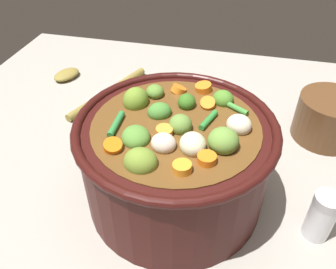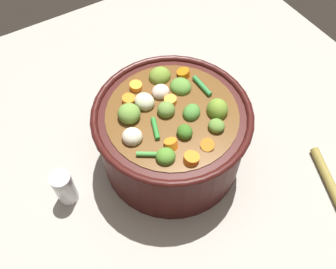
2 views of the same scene
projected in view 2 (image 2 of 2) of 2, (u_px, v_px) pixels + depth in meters
ground_plane at (172, 156)px, 0.77m from camera, size 1.10×1.10×0.00m
cooking_pot at (172, 135)px, 0.70m from camera, size 0.29×0.29×0.17m
salt_shaker at (65, 188)px, 0.68m from camera, size 0.04×0.04×0.08m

